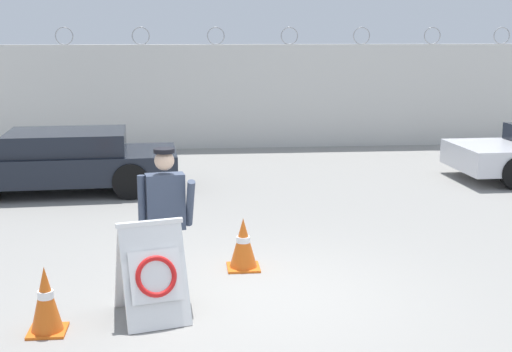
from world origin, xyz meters
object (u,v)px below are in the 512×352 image
barricade_sign (152,271)px  traffic_cone_near (243,244)px  parked_car_front_coupe (58,161)px  security_guard (166,216)px  traffic_cone_mid (46,300)px

barricade_sign → traffic_cone_near: 1.94m
parked_car_front_coupe → security_guard: bearing=107.4°
traffic_cone_near → traffic_cone_mid: 2.88m
parked_car_front_coupe → traffic_cone_mid: bearing=95.1°
barricade_sign → parked_car_front_coupe: 6.87m
barricade_sign → traffic_cone_near: size_ratio=1.59×
traffic_cone_near → parked_car_front_coupe: (-3.23, 4.97, 0.27)m
barricade_sign → security_guard: 0.77m
traffic_cone_mid → parked_car_front_coupe: parked_car_front_coupe is taller
barricade_sign → traffic_cone_mid: bearing=179.1°
traffic_cone_mid → barricade_sign: bearing=14.4°
security_guard → traffic_cone_mid: security_guard is taller
traffic_cone_near → parked_car_front_coupe: parked_car_front_coupe is taller
security_guard → parked_car_front_coupe: security_guard is taller
barricade_sign → traffic_cone_near: barricade_sign is taller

